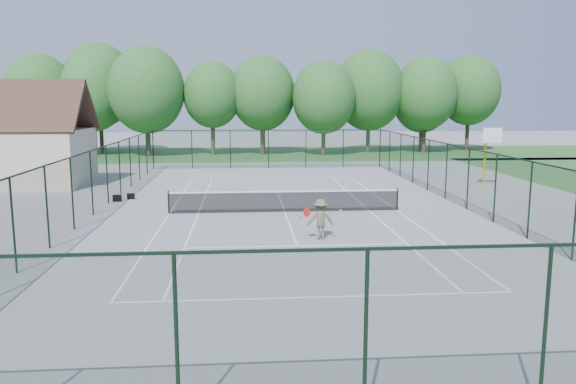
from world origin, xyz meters
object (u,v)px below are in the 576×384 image
Objects in this scene: basketball_goal at (489,145)px; tennis_net at (285,200)px; tennis_player at (320,219)px; sports_bag_a at (117,198)px.

tennis_net is at bearing -151.05° from basketball_goal.
tennis_net is 3.04× the size of basketball_goal.
tennis_net is 6.37× the size of tennis_player.
tennis_net is 5.52m from tennis_player.
basketball_goal reaches higher than tennis_net.
sports_bag_a is 0.25× the size of tennis_player.
sports_bag_a is at bearing -170.22° from basketball_goal.
basketball_goal is (13.25, 7.33, 1.99)m from tennis_net.
tennis_net is 25.49× the size of sports_bag_a.
basketball_goal is 22.37m from sports_bag_a.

